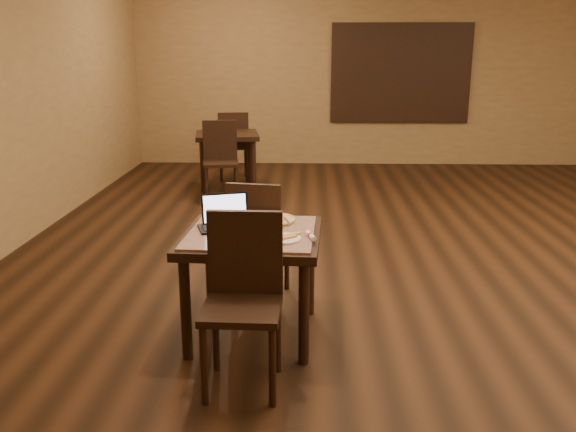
{
  "coord_description": "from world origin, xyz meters",
  "views": [
    {
      "loc": [
        -1.07,
        -5.61,
        1.96
      ],
      "look_at": [
        -1.19,
        -1.58,
        0.85
      ],
      "focal_mm": 38.0,
      "sensor_mm": 36.0,
      "label": 1
    }
  ],
  "objects_px": {
    "other_table_b_chair_near": "(220,156)",
    "other_table_b_chair_far": "(233,142)",
    "laptop": "(224,219)",
    "other_table_b": "(227,143)",
    "pizza_pan": "(271,221)",
    "chair_main_far": "(257,234)",
    "tiled_table": "(252,246)",
    "chair_main_near": "(243,290)"
  },
  "relations": [
    {
      "from": "other_table_b_chair_near",
      "to": "other_table_b_chair_far",
      "type": "bearing_deg",
      "value": 80.17
    },
    {
      "from": "laptop",
      "to": "other_table_b",
      "type": "relative_size",
      "value": 0.39
    },
    {
      "from": "other_table_b_chair_near",
      "to": "pizza_pan",
      "type": "bearing_deg",
      "value": -85.15
    },
    {
      "from": "chair_main_far",
      "to": "pizza_pan",
      "type": "relative_size",
      "value": 2.94
    },
    {
      "from": "tiled_table",
      "to": "laptop",
      "type": "xyz_separation_m",
      "value": [
        -0.2,
        0.1,
        0.16
      ]
    },
    {
      "from": "tiled_table",
      "to": "laptop",
      "type": "bearing_deg",
      "value": 155.96
    },
    {
      "from": "chair_main_near",
      "to": "pizza_pan",
      "type": "bearing_deg",
      "value": 83.66
    },
    {
      "from": "laptop",
      "to": "other_table_b_chair_near",
      "type": "relative_size",
      "value": 0.36
    },
    {
      "from": "chair_main_near",
      "to": "other_table_b_chair_far",
      "type": "relative_size",
      "value": 1.0
    },
    {
      "from": "tiled_table",
      "to": "other_table_b_chair_near",
      "type": "relative_size",
      "value": 0.93
    },
    {
      "from": "tiled_table",
      "to": "chair_main_far",
      "type": "relative_size",
      "value": 0.99
    },
    {
      "from": "chair_main_far",
      "to": "pizza_pan",
      "type": "xyz_separation_m",
      "value": [
        0.13,
        -0.38,
        0.21
      ]
    },
    {
      "from": "other_table_b",
      "to": "laptop",
      "type": "bearing_deg",
      "value": -91.46
    },
    {
      "from": "tiled_table",
      "to": "other_table_b",
      "type": "height_order",
      "value": "other_table_b"
    },
    {
      "from": "chair_main_far",
      "to": "laptop",
      "type": "xyz_separation_m",
      "value": [
        -0.19,
        -0.51,
        0.27
      ]
    },
    {
      "from": "chair_main_far",
      "to": "laptop",
      "type": "height_order",
      "value": "laptop"
    },
    {
      "from": "tiled_table",
      "to": "pizza_pan",
      "type": "xyz_separation_m",
      "value": [
        0.12,
        0.24,
        0.11
      ]
    },
    {
      "from": "chair_main_near",
      "to": "chair_main_far",
      "type": "bearing_deg",
      "value": 92.36
    },
    {
      "from": "tiled_table",
      "to": "other_table_b_chair_far",
      "type": "distance_m",
      "value": 5.26
    },
    {
      "from": "chair_main_near",
      "to": "other_table_b",
      "type": "bearing_deg",
      "value": 99.87
    },
    {
      "from": "chair_main_near",
      "to": "chair_main_far",
      "type": "height_order",
      "value": "chair_main_near"
    },
    {
      "from": "other_table_b",
      "to": "pizza_pan",
      "type": "bearing_deg",
      "value": -87.14
    },
    {
      "from": "laptop",
      "to": "other_table_b_chair_near",
      "type": "distance_m",
      "value": 3.93
    },
    {
      "from": "pizza_pan",
      "to": "other_table_b_chair_near",
      "type": "height_order",
      "value": "other_table_b_chair_near"
    },
    {
      "from": "tiled_table",
      "to": "other_table_b",
      "type": "bearing_deg",
      "value": 102.4
    },
    {
      "from": "pizza_pan",
      "to": "other_table_b_chair_far",
      "type": "xyz_separation_m",
      "value": [
        -0.86,
        4.96,
        -0.18
      ]
    },
    {
      "from": "laptop",
      "to": "pizza_pan",
      "type": "distance_m",
      "value": 0.35
    },
    {
      "from": "chair_main_near",
      "to": "other_table_b_chair_near",
      "type": "relative_size",
      "value": 1.0
    },
    {
      "from": "other_table_b_chair_near",
      "to": "other_table_b_chair_far",
      "type": "relative_size",
      "value": 1.0
    },
    {
      "from": "chair_main_near",
      "to": "pizza_pan",
      "type": "xyz_separation_m",
      "value": [
        0.12,
        0.85,
        0.18
      ]
    },
    {
      "from": "chair_main_near",
      "to": "other_table_b",
      "type": "relative_size",
      "value": 1.06
    },
    {
      "from": "laptop",
      "to": "other_table_b_chair_near",
      "type": "bearing_deg",
      "value": 81.21
    },
    {
      "from": "tiled_table",
      "to": "chair_main_near",
      "type": "bearing_deg",
      "value": -86.74
    },
    {
      "from": "chair_main_far",
      "to": "tiled_table",
      "type": "bearing_deg",
      "value": 101.27
    },
    {
      "from": "laptop",
      "to": "other_table_b_chair_far",
      "type": "distance_m",
      "value": 5.14
    },
    {
      "from": "laptop",
      "to": "other_table_b_chair_far",
      "type": "xyz_separation_m",
      "value": [
        -0.54,
        5.1,
        -0.23
      ]
    },
    {
      "from": "tiled_table",
      "to": "chair_main_far",
      "type": "distance_m",
      "value": 0.62
    },
    {
      "from": "chair_main_near",
      "to": "other_table_b_chair_far",
      "type": "bearing_deg",
      "value": 98.88
    },
    {
      "from": "laptop",
      "to": "other_table_b",
      "type": "height_order",
      "value": "laptop"
    },
    {
      "from": "tiled_table",
      "to": "chair_main_far",
      "type": "xyz_separation_m",
      "value": [
        -0.01,
        0.62,
        -0.11
      ]
    },
    {
      "from": "laptop",
      "to": "pizza_pan",
      "type": "xyz_separation_m",
      "value": [
        0.32,
        0.14,
        -0.05
      ]
    },
    {
      "from": "other_table_b",
      "to": "other_table_b_chair_near",
      "type": "bearing_deg",
      "value": -99.83
    }
  ]
}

